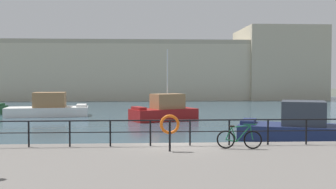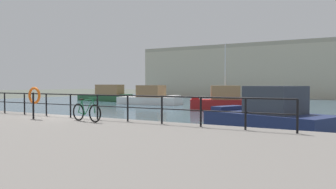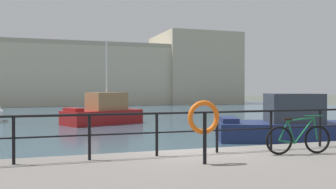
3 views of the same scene
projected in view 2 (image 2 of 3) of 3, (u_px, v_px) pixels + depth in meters
The scene contains 10 objects.
ground_plane at pixel (75, 134), 16.33m from camera, with size 240.00×240.00×0.00m, color #4C5147.
water_basin at pixel (257, 104), 42.24m from camera, with size 80.00×60.00×0.01m, color #385160.
harbor_building at pixel (327, 70), 59.49m from camera, with size 57.52×14.11×12.29m.
moored_small_launch at pixel (270, 115), 17.70m from camera, with size 7.21×5.07×2.31m.
moored_white_yacht at pixel (107, 95), 48.48m from camera, with size 10.07×2.88×2.37m.
moored_blue_motorboat at pixel (222, 101), 31.38m from camera, with size 6.13×4.62×6.15m.
moored_harbor_tender at pixel (150, 97), 40.75m from camera, with size 7.86×3.66×2.29m.
quay_railing at pixel (58, 101), 15.80m from camera, with size 21.24×0.07×1.08m.
parked_bicycle at pixel (86, 112), 13.70m from camera, with size 1.76×0.29×0.98m.
life_ring_stand at pixel (34, 97), 14.80m from camera, with size 0.75×0.16×1.40m.
Camera 2 is at (12.18, -11.67, 2.40)m, focal length 36.34 mm.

